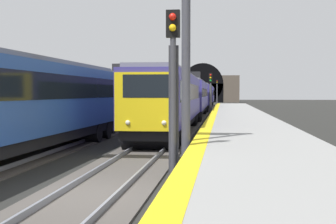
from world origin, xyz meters
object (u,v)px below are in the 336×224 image
object	(u,v)px
railway_signal_far	(217,90)
train_main_approaching	(197,96)
train_adjacent_platform	(90,98)
railway_signal_mid	(211,90)
overhead_signal_gantry	(54,14)
railway_signal_near	(173,82)

from	to	relation	value
railway_signal_far	train_main_approaching	bearing A→B (deg)	-2.41
train_adjacent_platform	railway_signal_mid	distance (m)	24.57
train_adjacent_platform	railway_signal_far	bearing A→B (deg)	176.61
railway_signal_mid	overhead_signal_gantry	distance (m)	35.67
railway_signal_near	overhead_signal_gantry	xyz separation A→B (m)	(1.70, 4.07, 2.24)
railway_signal_near	railway_signal_far	size ratio (longest dim) A/B	0.91
railway_signal_mid	train_main_approaching	bearing A→B (deg)	-165.92
train_main_approaching	railway_signal_near	distance (m)	44.38
train_main_approaching	railway_signal_far	size ratio (longest dim) A/B	14.51
overhead_signal_gantry	railway_signal_mid	bearing A→B (deg)	-6.57
train_adjacent_platform	railway_signal_mid	world-z (taller)	train_adjacent_platform
train_main_approaching	railway_signal_mid	world-z (taller)	train_main_approaching
train_main_approaching	railway_signal_far	bearing A→B (deg)	177.15
train_adjacent_platform	railway_signal_near	xyz separation A→B (m)	(-13.34, -6.33, 0.58)
train_main_approaching	train_adjacent_platform	xyz separation A→B (m)	(-31.00, 4.50, 0.09)
train_main_approaching	train_adjacent_platform	distance (m)	31.32
train_main_approaching	overhead_signal_gantry	size ratio (longest dim) A/B	8.73
railway_signal_near	overhead_signal_gantry	distance (m)	4.95
train_main_approaching	railway_signal_near	xyz separation A→B (m)	(-44.33, -1.82, 0.67)
train_adjacent_platform	railway_signal_far	xyz separation A→B (m)	(74.31, -6.33, 0.85)
railway_signal_near	railway_signal_mid	size ratio (longest dim) A/B	1.03
railway_signal_mid	railway_signal_far	world-z (taller)	railway_signal_far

